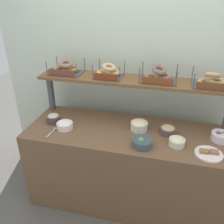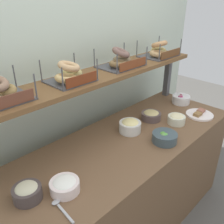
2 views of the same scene
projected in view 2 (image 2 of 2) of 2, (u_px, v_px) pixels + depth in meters
The scene contains 17 objects.
ground_plane at pixel (124, 223), 2.10m from camera, with size 8.00×8.00×0.00m, color #595651.
back_wall at pixel (75, 75), 1.91m from camera, with size 3.13×0.06×2.40m, color silver.
deli_counter at pixel (125, 186), 1.91m from camera, with size 1.93×0.70×0.85m, color brown.
shelf_riser_right at pixel (167, 76), 2.38m from camera, with size 0.05×0.05×0.40m, color #4C4C51.
upper_shelf at pixel (99, 75), 1.71m from camera, with size 1.89×0.32×0.03m, color brown.
bowl_beet_salad at pixel (181, 99), 2.27m from camera, with size 0.16×0.16×0.09m.
bowl_veggie_mix at pixel (164, 137), 1.69m from camera, with size 0.17×0.17×0.08m.
bowl_potato_salad at pixel (176, 119), 1.92m from camera, with size 0.14×0.14×0.08m.
bowl_tuna_salad at pixel (27, 192), 1.22m from camera, with size 0.15×0.15×0.09m.
bowl_egg_salad at pixel (130, 126), 1.81m from camera, with size 0.16×0.16×0.10m.
bowl_hummus at pixel (151, 115), 1.99m from camera, with size 0.16×0.16×0.07m.
bowl_cream_cheese at pixel (65, 185), 1.27m from camera, with size 0.16×0.16×0.08m.
serving_plate_white at pixel (199, 114), 2.06m from camera, with size 0.22×0.22×0.04m.
serving_spoon_near_plate at pixel (60, 207), 1.18m from camera, with size 0.04×0.18×0.01m.
bagel_basket_plain at pixel (70, 74), 1.52m from camera, with size 0.28×0.26×0.14m.
bagel_basket_poppy at pixel (121, 60), 1.83m from camera, with size 0.34×0.25×0.15m.
bagel_basket_sesame at pixel (159, 51), 2.12m from camera, with size 0.33×0.26×0.14m.
Camera 2 is at (-1.11, -0.94, 1.79)m, focal length 39.18 mm.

